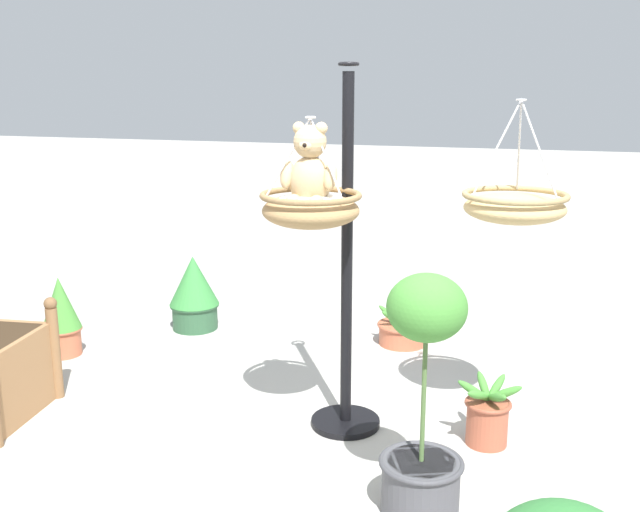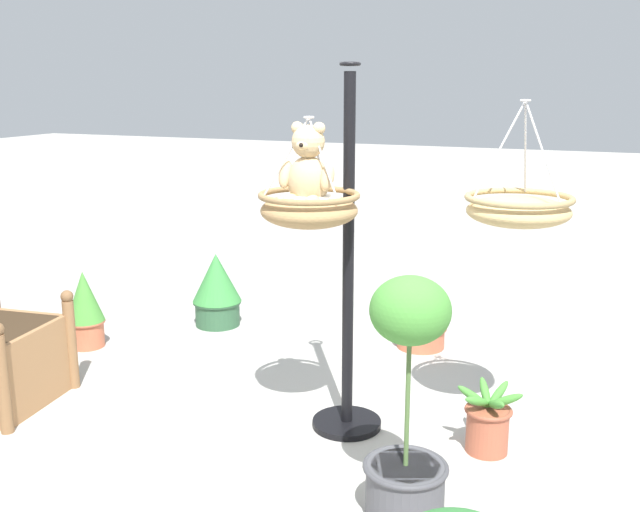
{
  "view_description": "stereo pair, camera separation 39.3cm",
  "coord_description": "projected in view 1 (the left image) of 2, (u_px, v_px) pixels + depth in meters",
  "views": [
    {
      "loc": [
        -1.21,
        4.12,
        2.16
      ],
      "look_at": [
        0.01,
        0.08,
        1.14
      ],
      "focal_mm": 41.15,
      "sensor_mm": 36.0,
      "label": 1
    },
    {
      "loc": [
        -1.58,
        3.99,
        2.16
      ],
      "look_at": [
        0.01,
        0.08,
        1.14
      ],
      "focal_mm": 41.15,
      "sensor_mm": 36.0,
      "label": 2
    }
  ],
  "objects": [
    {
      "name": "hanging_basket_with_teddy",
      "position": [
        311.0,
        208.0,
        4.17
      ],
      "size": [
        0.58,
        0.58,
        0.63
      ],
      "color": "#A37F51"
    },
    {
      "name": "potted_plant_trailing_ivy",
      "position": [
        402.0,
        330.0,
        6.11
      ],
      "size": [
        0.45,
        0.47,
        0.34
      ],
      "color": "#BC6042",
      "rests_on": "ground"
    },
    {
      "name": "display_pole_central",
      "position": [
        346.0,
        324.0,
        4.54
      ],
      "size": [
        0.44,
        0.44,
        2.26
      ],
      "color": "black",
      "rests_on": "ground"
    },
    {
      "name": "potted_plant_fern_front",
      "position": [
        424.0,
        401.0,
        3.61
      ],
      "size": [
        0.43,
        0.43,
        1.26
      ],
      "color": "#4C4C51",
      "rests_on": "ground"
    },
    {
      "name": "potted_plant_broad_leaf",
      "position": [
        61.0,
        316.0,
        5.83
      ],
      "size": [
        0.31,
        0.31,
        0.64
      ],
      "color": "#BC6042",
      "rests_on": "ground"
    },
    {
      "name": "hanging_basket_left_high",
      "position": [
        515.0,
        206.0,
        4.27
      ],
      "size": [
        0.61,
        0.61,
        0.71
      ],
      "color": "tan"
    },
    {
      "name": "potted_plant_conical_shrub",
      "position": [
        194.0,
        292.0,
        6.45
      ],
      "size": [
        0.44,
        0.44,
        0.66
      ],
      "color": "#2D5638",
      "rests_on": "ground"
    },
    {
      "name": "teddy_bear",
      "position": [
        309.0,
        171.0,
        4.1
      ],
      "size": [
        0.33,
        0.29,
        0.48
      ],
      "color": "tan"
    },
    {
      "name": "ground_plane",
      "position": [
        325.0,
        426.0,
        4.68
      ],
      "size": [
        40.0,
        40.0,
        0.0
      ],
      "primitive_type": "plane",
      "color": "#ADAAA3"
    },
    {
      "name": "potted_plant_small_succulent",
      "position": [
        487.0,
        416.0,
        4.42
      ],
      "size": [
        0.4,
        0.38,
        0.42
      ],
      "color": "#AD563D",
      "rests_on": "ground"
    }
  ]
}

